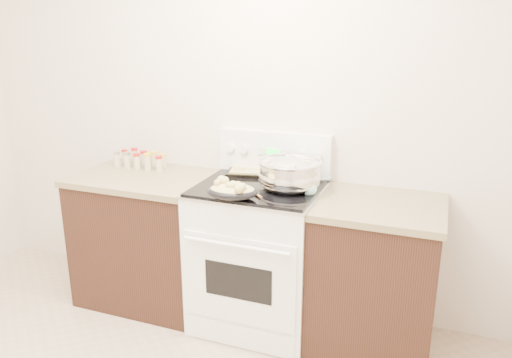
% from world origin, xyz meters
% --- Properties ---
extents(room_shell, '(4.10, 3.60, 2.75)m').
position_xyz_m(room_shell, '(0.00, 0.00, 1.70)').
color(room_shell, beige).
rests_on(room_shell, ground).
extents(counter_left, '(0.93, 0.67, 0.92)m').
position_xyz_m(counter_left, '(-0.48, 1.43, 0.46)').
color(counter_left, black).
rests_on(counter_left, ground).
extents(counter_right, '(0.73, 0.67, 0.92)m').
position_xyz_m(counter_right, '(1.08, 1.43, 0.46)').
color(counter_right, black).
rests_on(counter_right, ground).
extents(kitchen_range, '(0.78, 0.73, 1.22)m').
position_xyz_m(kitchen_range, '(0.35, 1.42, 0.49)').
color(kitchen_range, white).
rests_on(kitchen_range, ground).
extents(mixing_bowl, '(0.48, 0.48, 0.23)m').
position_xyz_m(mixing_bowl, '(0.54, 1.43, 1.03)').
color(mixing_bowl, silver).
rests_on(mixing_bowl, kitchen_range).
extents(roasting_pan, '(0.32, 0.24, 0.12)m').
position_xyz_m(roasting_pan, '(0.29, 1.14, 0.99)').
color(roasting_pan, black).
rests_on(roasting_pan, kitchen_range).
extents(baking_sheet, '(0.51, 0.41, 0.06)m').
position_xyz_m(baking_sheet, '(0.27, 1.70, 0.96)').
color(baking_sheet, black).
rests_on(baking_sheet, kitchen_range).
extents(wooden_spoon, '(0.21, 0.18, 0.04)m').
position_xyz_m(wooden_spoon, '(0.30, 1.23, 0.95)').
color(wooden_spoon, tan).
rests_on(wooden_spoon, kitchen_range).
extents(blue_ladle, '(0.12, 0.29, 0.11)m').
position_xyz_m(blue_ladle, '(0.68, 1.39, 0.98)').
color(blue_ladle, '#9BE1E8').
rests_on(blue_ladle, kitchen_range).
extents(spice_jars, '(0.39, 0.15, 0.12)m').
position_xyz_m(spice_jars, '(-0.61, 1.59, 0.98)').
color(spice_jars, '#BFB28C').
rests_on(spice_jars, counter_left).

